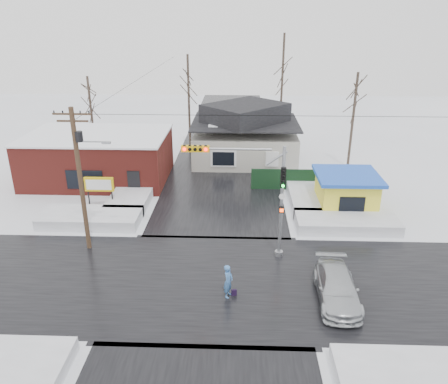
{
  "coord_description": "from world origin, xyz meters",
  "views": [
    {
      "loc": [
        1.51,
        -20.56,
        13.85
      ],
      "look_at": [
        0.51,
        5.89,
        3.0
      ],
      "focal_mm": 35.0,
      "sensor_mm": 36.0,
      "label": 1
    }
  ],
  "objects_px": {
    "traffic_signal": "(255,187)",
    "marquee_sign": "(99,185)",
    "utility_pole": "(81,172)",
    "pedestrian": "(228,281)",
    "kiosk": "(346,192)",
    "car": "(337,288)"
  },
  "relations": [
    {
      "from": "car",
      "to": "utility_pole",
      "type": "bearing_deg",
      "value": 163.26
    },
    {
      "from": "traffic_signal",
      "to": "car",
      "type": "distance_m",
      "value": 7.15
    },
    {
      "from": "pedestrian",
      "to": "car",
      "type": "bearing_deg",
      "value": -71.78
    },
    {
      "from": "utility_pole",
      "to": "pedestrian",
      "type": "relative_size",
      "value": 4.85
    },
    {
      "from": "traffic_signal",
      "to": "marquee_sign",
      "type": "relative_size",
      "value": 2.75
    },
    {
      "from": "marquee_sign",
      "to": "car",
      "type": "distance_m",
      "value": 19.08
    },
    {
      "from": "car",
      "to": "marquee_sign",
      "type": "bearing_deg",
      "value": 146.97
    },
    {
      "from": "pedestrian",
      "to": "car",
      "type": "relative_size",
      "value": 0.37
    },
    {
      "from": "utility_pole",
      "to": "car",
      "type": "relative_size",
      "value": 1.82
    },
    {
      "from": "utility_pole",
      "to": "marquee_sign",
      "type": "bearing_deg",
      "value": 100.13
    },
    {
      "from": "utility_pole",
      "to": "kiosk",
      "type": "relative_size",
      "value": 1.96
    },
    {
      "from": "utility_pole",
      "to": "pedestrian",
      "type": "distance_m",
      "value": 10.98
    },
    {
      "from": "traffic_signal",
      "to": "marquee_sign",
      "type": "height_order",
      "value": "traffic_signal"
    },
    {
      "from": "utility_pole",
      "to": "traffic_signal",
      "type": "bearing_deg",
      "value": -2.95
    },
    {
      "from": "marquee_sign",
      "to": "kiosk",
      "type": "distance_m",
      "value": 18.51
    },
    {
      "from": "marquee_sign",
      "to": "car",
      "type": "height_order",
      "value": "marquee_sign"
    },
    {
      "from": "pedestrian",
      "to": "utility_pole",
      "type": "bearing_deg",
      "value": 80.46
    },
    {
      "from": "traffic_signal",
      "to": "kiosk",
      "type": "relative_size",
      "value": 1.52
    },
    {
      "from": "marquee_sign",
      "to": "pedestrian",
      "type": "distance_m",
      "value": 14.77
    },
    {
      "from": "traffic_signal",
      "to": "marquee_sign",
      "type": "bearing_deg",
      "value": 150.28
    },
    {
      "from": "traffic_signal",
      "to": "car",
      "type": "bearing_deg",
      "value": -46.07
    },
    {
      "from": "kiosk",
      "to": "car",
      "type": "xyz_separation_m",
      "value": [
        -2.87,
        -11.38,
        -0.74
      ]
    }
  ]
}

